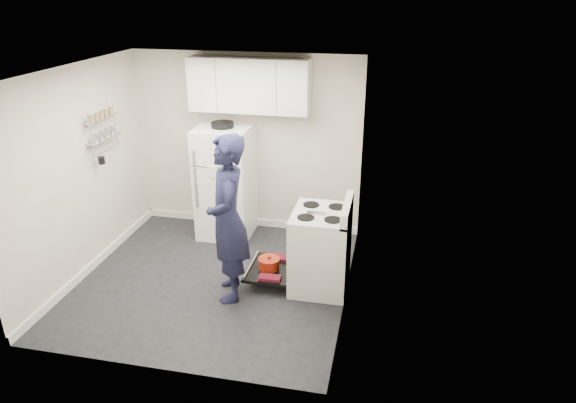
% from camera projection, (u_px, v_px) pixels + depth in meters
% --- Properties ---
extents(room, '(3.21, 3.21, 2.51)m').
position_uv_depth(room, '(207.00, 186.00, 5.80)').
color(room, black).
rests_on(room, ground).
extents(electric_range, '(0.66, 0.76, 1.10)m').
position_uv_depth(electric_range, '(320.00, 250.00, 5.96)').
color(electric_range, silver).
rests_on(electric_range, ground).
extents(open_oven_door, '(0.55, 0.70, 0.21)m').
position_uv_depth(open_oven_door, '(270.00, 267.00, 6.18)').
color(open_oven_door, black).
rests_on(open_oven_door, ground).
extents(refrigerator, '(0.72, 0.74, 1.63)m').
position_uv_depth(refrigerator, '(225.00, 182.00, 7.10)').
color(refrigerator, white).
rests_on(refrigerator, ground).
extents(upper_cabinets, '(1.60, 0.33, 0.70)m').
position_uv_depth(upper_cabinets, '(249.00, 85.00, 6.69)').
color(upper_cabinets, silver).
rests_on(upper_cabinets, room).
extents(wall_shelf_rack, '(0.14, 0.60, 0.61)m').
position_uv_depth(wall_shelf_rack, '(103.00, 129.00, 6.31)').
color(wall_shelf_rack, '#B2B2B7').
rests_on(wall_shelf_rack, room).
extents(person, '(0.66, 0.81, 1.91)m').
position_uv_depth(person, '(228.00, 219.00, 5.59)').
color(person, '#171833').
rests_on(person, ground).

